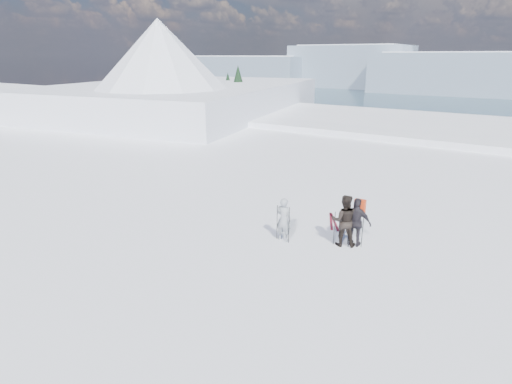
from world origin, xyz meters
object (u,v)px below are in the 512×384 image
skier_grey (284,219)px  skier_dark (344,220)px  skier_pack (356,222)px  skis_loose (333,221)px

skier_grey → skier_dark: size_ratio=0.87×
skier_grey → skier_pack: skier_pack is taller
skier_dark → skis_loose: size_ratio=1.14×
skier_dark → skis_loose: bearing=-80.7°
skier_grey → skier_dark: (1.90, 0.75, 0.12)m
skier_pack → skier_grey: bearing=21.6°
skier_dark → skier_pack: (0.37, 0.19, -0.06)m
skis_loose → skier_pack: bearing=-47.8°
skis_loose → skier_grey: bearing=-109.5°
skier_dark → skis_loose: 2.19m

